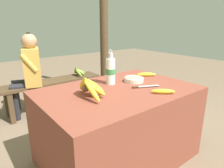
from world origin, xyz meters
name	(u,v)px	position (x,y,z in m)	size (l,w,h in m)	color
ground_plane	(118,157)	(0.00, 0.00, 0.00)	(12.00, 12.00, 0.00)	#75604C
market_counter	(118,125)	(0.00, 0.00, 0.34)	(1.33, 0.90, 0.69)	brown
banana_bunch_ripe	(90,86)	(-0.29, 0.00, 0.77)	(0.19, 0.37, 0.17)	#4C381E
serving_bowl	(134,79)	(0.26, 0.08, 0.71)	(0.18, 0.18, 0.05)	silver
water_bottle	(111,71)	(0.04, 0.17, 0.81)	(0.09, 0.09, 0.32)	white
loose_banana_front	(163,91)	(0.21, -0.31, 0.71)	(0.17, 0.15, 0.04)	yellow
loose_banana_side	(146,74)	(0.51, 0.15, 0.71)	(0.18, 0.15, 0.04)	yellow
knife	(142,87)	(0.19, -0.09, 0.70)	(0.24, 0.12, 0.02)	#BCBCC1
wooden_bench	(53,85)	(-0.02, 1.46, 0.36)	(1.42, 0.32, 0.44)	#4C3823
seated_vendor	(29,69)	(-0.33, 1.44, 0.65)	(0.46, 0.43, 1.12)	#232328
banana_bunch_green	(79,71)	(0.41, 1.46, 0.51)	(0.19, 0.32, 0.15)	#4C381E
support_post_far	(104,25)	(1.02, 1.62, 1.19)	(0.14, 0.14, 2.38)	#4C3823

